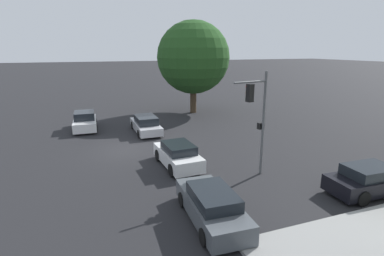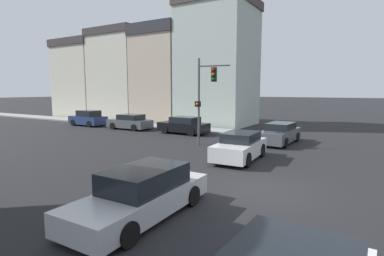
% 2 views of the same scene
% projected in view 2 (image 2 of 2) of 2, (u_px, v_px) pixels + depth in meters
% --- Properties ---
extents(ground_plane, '(300.00, 300.00, 0.00)m').
position_uv_depth(ground_plane, '(261.00, 189.00, 10.90)').
color(ground_plane, black).
extents(sidewalk_strip, '(2.53, 60.00, 0.15)m').
position_uv_depth(sidewalk_strip, '(47.00, 118.00, 38.12)').
color(sidewalk_strip, gray).
rests_on(sidewalk_strip, ground_plane).
extents(rowhouse_backdrop, '(7.13, 26.47, 12.63)m').
position_uv_depth(rowhouse_backdrop, '(148.00, 73.00, 35.19)').
color(rowhouse_backdrop, '#ADBCB2').
rests_on(rowhouse_backdrop, ground_plane).
extents(traffic_signal, '(0.79, 2.19, 5.63)m').
position_uv_depth(traffic_signal, '(206.00, 89.00, 19.15)').
color(traffic_signal, '#515456').
rests_on(traffic_signal, ground_plane).
extents(crossing_car_0, '(4.19, 2.00, 1.43)m').
position_uv_depth(crossing_car_0, '(240.00, 147.00, 15.48)').
color(crossing_car_0, silver).
rests_on(crossing_car_0, ground_plane).
extents(crossing_car_1, '(4.75, 1.91, 1.40)m').
position_uv_depth(crossing_car_1, '(142.00, 194.00, 8.54)').
color(crossing_car_1, '#B7B7BC').
rests_on(crossing_car_1, ground_plane).
extents(crossing_car_3, '(4.64, 2.00, 1.39)m').
position_uv_depth(crossing_car_3, '(280.00, 133.00, 20.33)').
color(crossing_car_3, '#4C5156').
rests_on(crossing_car_3, ground_plane).
extents(parked_car_0, '(2.00, 4.29, 1.42)m').
position_uv_depth(parked_car_0, '(184.00, 126.00, 24.79)').
color(parked_car_0, black).
rests_on(parked_car_0, ground_plane).
extents(parked_car_1, '(1.92, 4.17, 1.38)m').
position_uv_depth(parked_car_1, '(130.00, 122.00, 27.63)').
color(parked_car_1, '#4C5156').
rests_on(parked_car_1, ground_plane).
extents(parked_car_2, '(1.93, 3.99, 1.57)m').
position_uv_depth(parked_car_2, '(88.00, 119.00, 30.37)').
color(parked_car_2, navy).
rests_on(parked_car_2, ground_plane).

